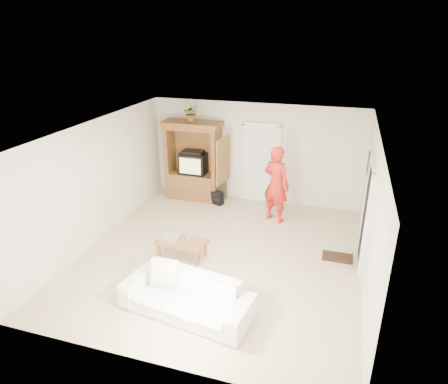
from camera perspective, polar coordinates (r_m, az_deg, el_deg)
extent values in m
plane|color=tan|center=(8.30, -0.47, -8.97)|extent=(6.00, 6.00, 0.00)
plane|color=white|center=(7.29, -0.53, 8.72)|extent=(6.00, 6.00, 0.00)
plane|color=silver|center=(10.43, 4.50, 5.55)|extent=(5.50, 0.00, 5.50)
plane|color=silver|center=(5.28, -10.63, -13.11)|extent=(5.50, 0.00, 5.50)
plane|color=silver|center=(8.87, -17.69, 1.39)|extent=(0.00, 6.00, 6.00)
plane|color=silver|center=(7.42, 20.22, -3.14)|extent=(0.00, 6.00, 6.00)
cube|color=brown|center=(10.87, -4.31, 0.97)|extent=(1.40, 0.60, 0.70)
cube|color=brown|center=(10.81, -7.69, 6.02)|extent=(0.10, 0.60, 1.20)
cube|color=brown|center=(10.35, -1.09, 5.47)|extent=(0.10, 0.60, 1.20)
cube|color=brown|center=(10.80, -3.94, 6.16)|extent=(1.40, 0.06, 1.20)
cube|color=brown|center=(10.39, -4.57, 9.19)|extent=(1.40, 0.60, 0.10)
cube|color=brown|center=(10.37, -4.59, 9.73)|extent=(1.52, 0.68, 0.10)
cube|color=brown|center=(9.83, -0.11, 4.53)|extent=(0.16, 0.67, 1.15)
cube|color=black|center=(10.69, -4.35, 4.14)|extent=(0.70, 0.52, 0.55)
cube|color=tan|center=(10.45, -4.88, 3.69)|extent=(0.58, 0.02, 0.42)
cube|color=black|center=(10.56, -4.46, 5.71)|extent=(0.55, 0.35, 0.08)
cube|color=#9B6535|center=(10.59, -4.88, 0.92)|extent=(1.19, 0.03, 0.25)
cube|color=white|center=(10.46, 5.22, 3.96)|extent=(0.85, 0.05, 2.04)
cube|color=black|center=(8.08, 19.65, -3.13)|extent=(0.05, 0.90, 2.04)
cube|color=black|center=(9.09, 19.99, 3.61)|extent=(0.03, 0.60, 0.48)
cube|color=#382316|center=(8.53, 15.90, -8.94)|extent=(0.60, 0.40, 0.02)
imported|color=#4C7238|center=(10.29, -4.67, 11.16)|extent=(0.50, 0.47, 0.44)
imported|color=red|center=(9.42, 7.47, 1.09)|extent=(0.79, 0.68, 1.85)
imported|color=white|center=(6.69, -5.40, -14.60)|extent=(2.26, 1.16, 0.63)
cube|color=#9B6535|center=(8.13, -6.05, -7.11)|extent=(1.02, 0.62, 0.05)
cube|color=#9B6535|center=(8.26, -9.29, -8.24)|extent=(0.06, 0.06, 0.31)
cube|color=#9B6535|center=(8.56, -7.89, -6.97)|extent=(0.06, 0.06, 0.31)
cube|color=#9B6535|center=(7.90, -3.93, -9.53)|extent=(0.06, 0.06, 0.31)
cube|color=#9B6535|center=(8.21, -2.68, -8.14)|extent=(0.06, 0.06, 0.31)
cube|color=#D84856|center=(8.19, -7.68, -6.42)|extent=(0.40, 0.31, 0.08)
cylinder|color=tan|center=(8.08, -5.08, -6.63)|extent=(0.08, 0.08, 0.10)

